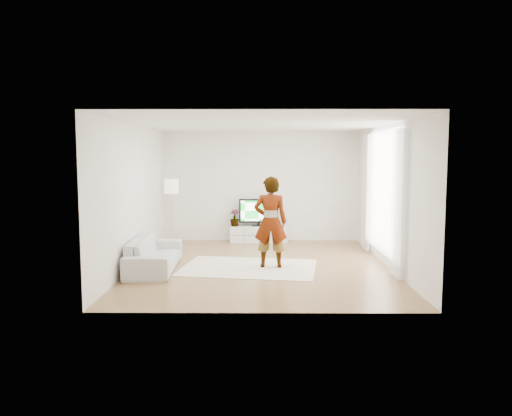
{
  "coord_description": "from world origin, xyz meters",
  "views": [
    {
      "loc": [
        -0.03,
        -9.75,
        2.18
      ],
      "look_at": [
        -0.1,
        0.4,
        1.12
      ],
      "focal_mm": 35.0,
      "sensor_mm": 36.0,
      "label": 1
    }
  ],
  "objects_px": {
    "rug": "(249,267)",
    "floor_lamp": "(171,189)",
    "television": "(259,211)",
    "player": "(270,222)",
    "media_console": "(259,234)",
    "sofa": "(154,254)"
  },
  "relations": [
    {
      "from": "television",
      "to": "floor_lamp",
      "type": "bearing_deg",
      "value": -171.99
    },
    {
      "from": "television",
      "to": "rug",
      "type": "xyz_separation_m",
      "value": [
        -0.19,
        -2.97,
        -0.77
      ]
    },
    {
      "from": "rug",
      "to": "floor_lamp",
      "type": "xyz_separation_m",
      "value": [
        -1.96,
        2.67,
        1.35
      ]
    },
    {
      "from": "sofa",
      "to": "television",
      "type": "bearing_deg",
      "value": -34.55
    },
    {
      "from": "rug",
      "to": "player",
      "type": "xyz_separation_m",
      "value": [
        0.42,
        0.04,
        0.89
      ]
    },
    {
      "from": "media_console",
      "to": "television",
      "type": "distance_m",
      "value": 0.58
    },
    {
      "from": "television",
      "to": "rug",
      "type": "distance_m",
      "value": 3.08
    },
    {
      "from": "player",
      "to": "sofa",
      "type": "distance_m",
      "value": 2.32
    },
    {
      "from": "television",
      "to": "floor_lamp",
      "type": "height_order",
      "value": "floor_lamp"
    },
    {
      "from": "television",
      "to": "rug",
      "type": "height_order",
      "value": "television"
    },
    {
      "from": "rug",
      "to": "player",
      "type": "bearing_deg",
      "value": 5.46
    },
    {
      "from": "rug",
      "to": "sofa",
      "type": "height_order",
      "value": "sofa"
    },
    {
      "from": "media_console",
      "to": "television",
      "type": "xyz_separation_m",
      "value": [
        0.0,
        0.03,
        0.58
      ]
    },
    {
      "from": "media_console",
      "to": "television",
      "type": "height_order",
      "value": "television"
    },
    {
      "from": "rug",
      "to": "floor_lamp",
      "type": "bearing_deg",
      "value": 126.32
    },
    {
      "from": "rug",
      "to": "sofa",
      "type": "bearing_deg",
      "value": -174.96
    },
    {
      "from": "media_console",
      "to": "sofa",
      "type": "xyz_separation_m",
      "value": [
        -2.0,
        -3.11,
        0.1
      ]
    },
    {
      "from": "floor_lamp",
      "to": "rug",
      "type": "bearing_deg",
      "value": -53.68
    },
    {
      "from": "rug",
      "to": "player",
      "type": "height_order",
      "value": "player"
    },
    {
      "from": "player",
      "to": "television",
      "type": "bearing_deg",
      "value": -83.16
    },
    {
      "from": "television",
      "to": "sofa",
      "type": "xyz_separation_m",
      "value": [
        -2.0,
        -3.13,
        -0.47
      ]
    },
    {
      "from": "sofa",
      "to": "player",
      "type": "bearing_deg",
      "value": -86.87
    }
  ]
}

